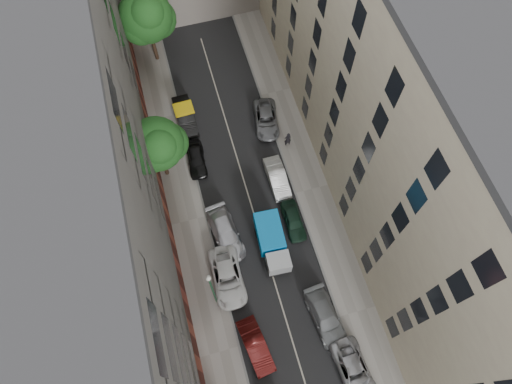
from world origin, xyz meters
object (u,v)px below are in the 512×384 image
object	(u,v)px
car_right_1	(325,317)
tree_mid	(158,146)
tarp_truck	(272,242)
car_left_2	(227,277)
car_right_3	(277,178)
car_right_0	(354,371)
lamp_post	(212,288)
car_left_4	(196,159)
car_left_3	(226,233)
car_right_2	(294,221)
car_left_1	(256,346)
car_left_5	(185,116)
pedestrian	(288,139)
tree_far	(147,18)
car_right_4	(266,119)

from	to	relation	value
car_right_1	tree_mid	bearing A→B (deg)	114.61
tarp_truck	car_left_2	distance (m)	4.51
car_right_3	car_right_1	bearing A→B (deg)	-90.20
car_right_0	lamp_post	distance (m)	12.03
car_right_3	lamp_post	distance (m)	12.31
car_right_0	car_right_1	size ratio (longest dim) A/B	1.00
car_right_0	car_right_1	distance (m)	4.26
car_left_4	tree_mid	distance (m)	5.05
car_left_3	car_right_2	size ratio (longest dim) A/B	1.34
lamp_post	car_left_1	bearing A→B (deg)	-63.80
lamp_post	car_right_1	bearing A→B (deg)	-24.52
car_left_1	car_right_1	world-z (taller)	car_left_1
car_right_0	car_left_2	bearing A→B (deg)	124.04
car_left_5	car_right_2	xyz separation A→B (m)	(6.56, -12.70, -0.11)
pedestrian	car_right_3	bearing A→B (deg)	56.32
car_right_1	lamp_post	size ratio (longest dim) A/B	0.67
car_right_0	car_right_3	xyz separation A→B (m)	(-0.80, 16.60, 0.03)
car_right_0	car_left_3	bearing A→B (deg)	112.76
car_left_1	car_right_2	xyz separation A→B (m)	(5.76, 8.80, -0.07)
car_right_1	lamp_post	world-z (taller)	lamp_post
car_left_5	tree_mid	distance (m)	7.18
car_right_2	tree_far	size ratio (longest dim) A/B	0.47
car_right_4	car_left_4	bearing A→B (deg)	-151.75
tarp_truck	car_right_2	bearing A→B (deg)	36.30
car_left_4	tree_mid	xyz separation A→B (m)	(-2.70, -0.51, 4.24)
car_left_1	lamp_post	distance (m)	5.93
car_right_2	tree_far	distance (m)	22.69
car_right_0	tree_far	xyz separation A→B (m)	(-8.36, 33.17, 4.82)
car_left_4	car_right_2	xyz separation A→B (m)	(6.56, -8.00, -0.02)
tarp_truck	car_right_1	xyz separation A→B (m)	(2.26, -6.68, -0.56)
car_left_5	pedestrian	xyz separation A→B (m)	(8.40, -5.15, 0.27)
car_left_4	tree_mid	size ratio (longest dim) A/B	0.53
car_left_2	car_right_4	size ratio (longest dim) A/B	1.14
car_right_2	tree_mid	bearing A→B (deg)	142.65
tree_far	car_left_1	bearing A→B (deg)	-86.21
car_right_0	car_right_2	world-z (taller)	car_right_0
car_right_0	car_left_4	bearing A→B (deg)	105.63
car_left_3	car_right_4	xyz separation A→B (m)	(6.40, 10.00, -0.09)
car_left_1	car_right_2	distance (m)	10.52
car_right_1	car_right_3	xyz separation A→B (m)	(-0.06, 12.40, -0.00)
car_left_5	car_right_0	bearing A→B (deg)	-76.06
car_left_2	car_left_5	bearing A→B (deg)	92.08
car_left_2	car_left_4	xyz separation A→B (m)	(-0.05, 11.20, -0.07)
car_right_0	car_right_4	bearing A→B (deg)	86.19
pedestrian	car_left_3	bearing A→B (deg)	40.39
car_right_3	car_right_4	bearing A→B (deg)	82.15
lamp_post	car_right_0	bearing A→B (deg)	-42.46
car_right_2	car_right_3	distance (m)	4.20
car_left_1	tree_far	bearing A→B (deg)	85.39
car_left_1	car_left_3	distance (m)	9.20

